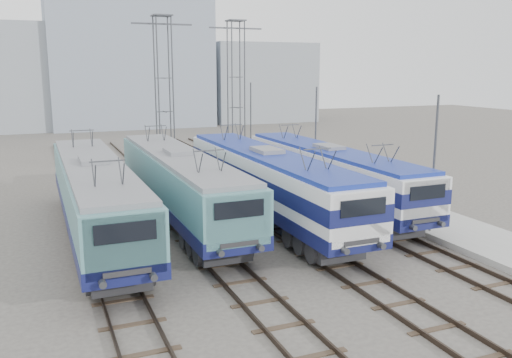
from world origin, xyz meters
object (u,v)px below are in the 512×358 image
object	(u,v)px
locomotive_center_right	(268,179)
mast_rear	(251,122)
catenary_tower_west	(164,90)
mast_front	(434,167)
catenary_tower_east	(236,88)
mast_mid	(316,138)
locomotive_far_right	(330,171)
locomotive_far_left	(96,193)
locomotive_center_left	(180,181)

from	to	relation	value
locomotive_center_right	mast_rear	distance (m)	19.51
catenary_tower_west	mast_front	bearing A→B (deg)	-66.73
mast_front	catenary_tower_east	bearing A→B (deg)	95.45
mast_front	mast_mid	size ratio (longest dim) A/B	1.00
locomotive_far_right	catenary_tower_east	distance (m)	15.85
locomotive_far_right	catenary_tower_east	bearing A→B (deg)	90.94
locomotive_center_right	locomotive_far_right	distance (m)	4.65
locomotive_center_right	catenary_tower_east	world-z (taller)	catenary_tower_east
locomotive_center_right	locomotive_far_left	bearing A→B (deg)	179.03
locomotive_far_right	mast_rear	size ratio (longest dim) A/B	2.51
mast_rear	catenary_tower_west	bearing A→B (deg)	-155.06
mast_rear	locomotive_far_right	bearing A→B (deg)	-96.13
catenary_tower_east	mast_mid	size ratio (longest dim) A/B	1.71
locomotive_far_left	mast_rear	world-z (taller)	mast_rear
catenary_tower_west	catenary_tower_east	bearing A→B (deg)	17.10
locomotive_far_left	locomotive_center_right	xyz separation A→B (m)	(9.00, -0.15, 0.05)
locomotive_center_right	catenary_tower_west	xyz separation A→B (m)	(-2.25, 14.41, 4.27)
mast_front	mast_rear	world-z (taller)	same
locomotive_far_left	catenary_tower_east	world-z (taller)	catenary_tower_east
mast_front	mast_mid	distance (m)	12.00
locomotive_far_left	mast_mid	world-z (taller)	mast_mid
locomotive_far_left	locomotive_center_left	bearing A→B (deg)	16.53
locomotive_far_right	mast_mid	xyz separation A→B (m)	(1.85, 5.23, 1.25)
locomotive_far_right	mast_rear	distance (m)	17.37
catenary_tower_east	mast_mid	bearing A→B (deg)	-78.14
catenary_tower_west	catenary_tower_east	size ratio (longest dim) A/B	1.00
locomotive_far_left	mast_front	distance (m)	16.43
locomotive_center_left	catenary_tower_east	world-z (taller)	catenary_tower_east
catenary_tower_west	locomotive_center_left	bearing A→B (deg)	-99.88
locomotive_far_right	mast_front	distance (m)	7.13
locomotive_center_left	catenary_tower_west	size ratio (longest dim) A/B	1.54
locomotive_center_left	locomotive_center_right	xyz separation A→B (m)	(4.50, -1.49, 0.08)
locomotive_center_right	mast_rear	world-z (taller)	mast_rear
mast_mid	locomotive_center_left	bearing A→B (deg)	-155.59
mast_front	locomotive_far_right	bearing A→B (deg)	105.28
locomotive_far_right	catenary_tower_east	xyz separation A→B (m)	(-0.25, 15.23, 4.39)
locomotive_far_right	locomotive_far_left	bearing A→B (deg)	-175.64
catenary_tower_west	catenary_tower_east	distance (m)	6.80
locomotive_center_right	catenary_tower_east	distance (m)	17.48
mast_mid	mast_rear	size ratio (longest dim) A/B	1.00
locomotive_far_right	mast_mid	bearing A→B (deg)	70.52
locomotive_center_right	mast_rear	xyz separation A→B (m)	(6.35, 18.41, 1.12)
mast_mid	locomotive_far_left	bearing A→B (deg)	-157.82
locomotive_center_right	catenary_tower_west	distance (m)	15.20
locomotive_far_right	mast_rear	xyz separation A→B (m)	(1.85, 17.23, 1.25)
locomotive_center_right	mast_mid	world-z (taller)	mast_mid
locomotive_far_right	locomotive_center_right	bearing A→B (deg)	-165.28
catenary_tower_west	mast_mid	size ratio (longest dim) A/B	1.71
locomotive_center_left	locomotive_center_right	size ratio (longest dim) A/B	0.99
locomotive_far_left	locomotive_center_left	world-z (taller)	locomotive_far_left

